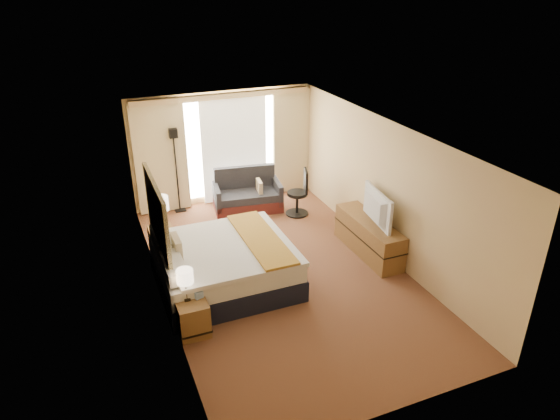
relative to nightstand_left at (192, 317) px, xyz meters
name	(u,v)px	position (x,y,z in m)	size (l,w,h in m)	color
floor	(281,272)	(1.87, 1.05, -0.28)	(4.20, 7.00, 0.02)	#522417
ceiling	(281,134)	(1.87, 1.05, 2.33)	(4.20, 7.00, 0.02)	silver
wall_back	(223,148)	(1.87, 4.55, 1.02)	(4.20, 0.02, 2.60)	#D4AD81
wall_front	(399,329)	(1.87, -2.45, 1.02)	(4.20, 0.02, 2.60)	#D4AD81
wall_left	(158,229)	(-0.23, 1.05, 1.02)	(0.02, 7.00, 2.60)	#D4AD81
wall_right	(385,189)	(3.97, 1.05, 1.02)	(0.02, 7.00, 2.60)	#D4AD81
headboard	(158,224)	(-0.19, 1.25, 1.01)	(0.06, 1.85, 1.50)	black
nightstand_left	(192,317)	(0.00, 0.00, 0.00)	(0.45, 0.52, 0.55)	olive
nightstand_right	(162,242)	(0.00, 2.50, 0.00)	(0.45, 0.52, 0.55)	olive
media_dresser	(369,237)	(3.70, 1.05, 0.07)	(0.50, 1.80, 0.70)	olive
window	(234,146)	(2.12, 4.52, 1.04)	(2.30, 0.02, 2.30)	silver
curtains	(224,145)	(1.87, 4.44, 1.13)	(4.12, 0.19, 2.56)	beige
bed	(224,265)	(0.81, 1.04, 0.13)	(2.25, 2.06, 1.10)	black
loveseat	(247,196)	(2.19, 3.84, 0.04)	(1.61, 1.01, 0.94)	#521C17
floor_lamp	(175,154)	(0.72, 4.35, 1.09)	(0.24, 0.24, 1.93)	black
desk_chair	(300,195)	(3.18, 3.13, 0.19)	(0.52, 0.52, 1.06)	black
lamp_left	(185,277)	(-0.04, 0.06, 0.68)	(0.25, 0.25, 0.52)	black
lamp_right	(160,204)	(0.05, 2.52, 0.78)	(0.31, 0.31, 0.65)	black
tissue_box	(198,294)	(0.12, 0.07, 0.33)	(0.12, 0.12, 0.11)	#98BBEB
telephone	(160,228)	(-0.01, 2.49, 0.31)	(0.18, 0.14, 0.07)	black
television	(372,208)	(3.65, 0.95, 0.75)	(1.12, 0.15, 0.64)	black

